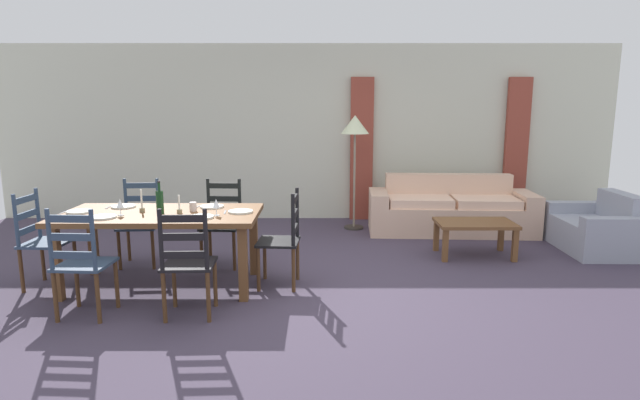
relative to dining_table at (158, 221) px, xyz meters
The scene contains 33 objects.
ground_plane 1.48m from the dining_table, ahead, with size 9.60×9.60×0.02m, color #43384B.
wall_far 3.55m from the dining_table, 67.82° to the left, with size 9.60×0.16×2.70m, color beige.
curtain_panel_left 3.81m from the dining_table, 54.53° to the left, with size 0.35×0.08×2.20m, color brown.
curtain_panel_right 5.55m from the dining_table, 33.84° to the left, with size 0.35×0.08×2.20m, color brown.
dining_table is the anchor object (origin of this frame).
dining_chair_near_left 0.89m from the dining_table, 120.13° to the right, with size 0.44×0.42×0.96m.
dining_chair_near_right 0.89m from the dining_table, 59.11° to the right, with size 0.43×0.42×0.96m.
dining_chair_far_left 0.90m from the dining_table, 122.03° to the left, with size 0.45×0.43×0.96m.
dining_chair_far_right 0.88m from the dining_table, 58.24° to the left, with size 0.44×0.43×0.96m.
dining_chair_head_west 1.19m from the dining_table, behind, with size 0.41×0.43×0.96m.
dining_chair_head_east 1.21m from the dining_table, ahead, with size 0.43×0.44×0.96m.
dinner_plate_near_left 0.52m from the dining_table, 150.95° to the right, with size 0.24×0.24×0.02m, color white.
fork_near_left 0.66m from the dining_table, 157.38° to the right, with size 0.02×0.17×0.01m, color silver.
dinner_plate_near_right 0.52m from the dining_table, 29.05° to the right, with size 0.24×0.24×0.02m, color white.
fork_near_right 0.40m from the dining_table, 39.81° to the right, with size 0.02×0.17×0.01m, color silver.
dinner_plate_far_left 0.52m from the dining_table, 150.95° to the left, with size 0.24×0.24×0.02m, color white.
fork_far_left 0.66m from the dining_table, 157.38° to the left, with size 0.02×0.17×0.01m, color silver.
dinner_plate_far_right 0.52m from the dining_table, 29.05° to the left, with size 0.24×0.24×0.02m, color white.
fork_far_right 0.40m from the dining_table, 39.81° to the left, with size 0.02×0.17×0.01m, color silver.
dinner_plate_head_west 0.79m from the dining_table, behind, with size 0.24×0.24×0.02m, color white.
fork_head_west 0.93m from the dining_table, behind, with size 0.02×0.17×0.01m, color silver.
dinner_plate_head_east 0.79m from the dining_table, ahead, with size 0.24×0.24×0.02m, color white.
fork_head_east 0.64m from the dining_table, ahead, with size 0.02×0.17×0.01m, color silver.
wine_bottle 0.21m from the dining_table, 69.69° to the right, with size 0.07×0.07×0.32m.
wine_glass_near_left 0.41m from the dining_table, 155.88° to the right, with size 0.06×0.06×0.16m.
wine_glass_near_right 0.63m from the dining_table, 14.74° to the right, with size 0.06×0.06×0.16m.
coffee_cup_primary 0.34m from the dining_table, 10.34° to the left, with size 0.07×0.07×0.09m, color beige.
candle_tall 0.23m from the dining_table, behind, with size 0.05×0.05×0.22m.
candle_short 0.24m from the dining_table, 11.31° to the right, with size 0.05×0.05×0.18m.
couch 4.10m from the dining_table, 33.62° to the left, with size 2.32×0.92×0.80m.
coffee_table 3.56m from the dining_table, 17.14° to the left, with size 0.90×0.56×0.42m.
armchair_upholstered 5.19m from the dining_table, 14.46° to the left, with size 0.82×1.18×0.72m.
standing_lamp 3.27m from the dining_table, 50.07° to the left, with size 0.40×0.40×1.64m.
Camera 1 is at (0.24, -4.75, 1.76)m, focal length 28.62 mm.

